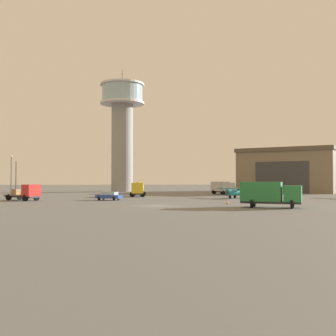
{
  "coord_description": "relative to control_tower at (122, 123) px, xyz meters",
  "views": [
    {
      "loc": [
        -3.26,
        -53.31,
        3.45
      ],
      "look_at": [
        3.0,
        15.58,
        5.3
      ],
      "focal_mm": 44.26,
      "sensor_mm": 36.0,
      "label": 1
    }
  ],
  "objects": [
    {
      "name": "airplane_teal",
      "position": [
        21.66,
        -41.82,
        -17.87
      ],
      "size": [
        6.75,
        8.11,
        2.63
      ],
      "rotation": [
        0.0,
        0.0,
        3.73
      ],
      "color": "teal",
      "rests_on": "ground_plane"
    },
    {
      "name": "truck_box_green",
      "position": [
        19.08,
        -65.95,
        -17.37
      ],
      "size": [
        7.45,
        5.26,
        3.09
      ],
      "rotation": [
        0.0,
        0.0,
        5.84
      ],
      "color": "#38383D",
      "rests_on": "ground_plane"
    },
    {
      "name": "car_blue",
      "position": [
        -1.14,
        -46.76,
        -18.36
      ],
      "size": [
        4.44,
        3.26,
        1.37
      ],
      "rotation": [
        0.0,
        0.0,
        2.73
      ],
      "color": "#2847A8",
      "rests_on": "ground_plane"
    },
    {
      "name": "truck_flatbed_red",
      "position": [
        -14.26,
        -46.89,
        -17.84
      ],
      "size": [
        6.7,
        6.32,
        2.59
      ],
      "rotation": [
        0.0,
        0.0,
        5.55
      ],
      "color": "#38383D",
      "rests_on": "ground_plane"
    },
    {
      "name": "truck_box_silver",
      "position": [
        22.97,
        -22.88,
        -17.47
      ],
      "size": [
        4.64,
        6.48,
        2.86
      ],
      "rotation": [
        0.0,
        0.0,
        5.11
      ],
      "color": "#38383D",
      "rests_on": "ground_plane"
    },
    {
      "name": "light_post_north",
      "position": [
        -26.01,
        -9.17,
        -14.25
      ],
      "size": [
        0.44,
        0.44,
        8.06
      ],
      "color": "#38383D",
      "rests_on": "ground_plane"
    },
    {
      "name": "traffic_cone_near_left",
      "position": [
        15.61,
        -58.74,
        -18.83
      ],
      "size": [
        0.36,
        0.36,
        0.54
      ],
      "color": "black",
      "rests_on": "ground_plane"
    },
    {
      "name": "light_post_east",
      "position": [
        -24.99,
        -16.9,
        -13.78
      ],
      "size": [
        0.44,
        0.44,
        8.96
      ],
      "color": "#38383D",
      "rests_on": "ground_plane"
    },
    {
      "name": "control_tower",
      "position": [
        0.0,
        0.0,
        0.0
      ],
      "size": [
        12.18,
        12.18,
        33.89
      ],
      "color": "gray",
      "rests_on": "ground_plane"
    },
    {
      "name": "ground_plane",
      "position": [
        5.58,
        -61.4,
        -19.1
      ],
      "size": [
        400.0,
        400.0,
        0.0
      ],
      "primitive_type": "plane",
      "color": "#60605E"
    },
    {
      "name": "hangar",
      "position": [
        46.36,
        -6.62,
        -13.41
      ],
      "size": [
        34.31,
        34.32,
        11.35
      ],
      "rotation": [
        0.0,
        0.0,
        -2.21
      ],
      "color": "#7A6B56",
      "rests_on": "ground_plane"
    },
    {
      "name": "truck_fuel_tanker_yellow",
      "position": [
        3.8,
        -33.16,
        -17.47
      ],
      "size": [
        3.28,
        5.91,
        2.85
      ],
      "rotation": [
        0.0,
        0.0,
        4.64
      ],
      "color": "#38383D",
      "rests_on": "ground_plane"
    }
  ]
}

